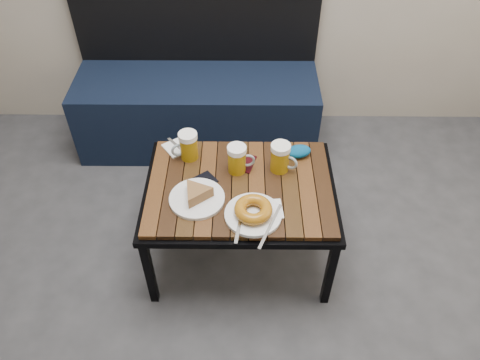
{
  "coord_description": "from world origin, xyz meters",
  "views": [
    {
      "loc": [
        0.05,
        -0.56,
        1.92
      ],
      "look_at": [
        0.04,
        0.87,
        0.5
      ],
      "focal_mm": 35.0,
      "sensor_mm": 36.0,
      "label": 1
    }
  ],
  "objects_px": {
    "bench": "(198,103)",
    "beer_mug_left": "(188,146)",
    "beer_mug_centre": "(237,159)",
    "cafe_table": "(240,192)",
    "passport_navy": "(202,182)",
    "beer_mug_right": "(281,158)",
    "plate_bagel": "(253,212)",
    "knit_pouch": "(298,151)",
    "plate_pie": "(197,196)",
    "passport_burgundy": "(244,163)"
  },
  "relations": [
    {
      "from": "beer_mug_centre",
      "to": "passport_burgundy",
      "type": "bearing_deg",
      "value": 51.12
    },
    {
      "from": "beer_mug_left",
      "to": "knit_pouch",
      "type": "height_order",
      "value": "beer_mug_left"
    },
    {
      "from": "plate_bagel",
      "to": "passport_navy",
      "type": "distance_m",
      "value": 0.3
    },
    {
      "from": "knit_pouch",
      "to": "beer_mug_right",
      "type": "bearing_deg",
      "value": -134.08
    },
    {
      "from": "plate_bagel",
      "to": "passport_navy",
      "type": "bearing_deg",
      "value": 138.86
    },
    {
      "from": "cafe_table",
      "to": "beer_mug_centre",
      "type": "xyz_separation_m",
      "value": [
        -0.01,
        0.09,
        0.11
      ]
    },
    {
      "from": "bench",
      "to": "plate_bagel",
      "type": "height_order",
      "value": "bench"
    },
    {
      "from": "beer_mug_centre",
      "to": "plate_pie",
      "type": "xyz_separation_m",
      "value": [
        -0.17,
        -0.18,
        -0.04
      ]
    },
    {
      "from": "beer_mug_right",
      "to": "plate_bagel",
      "type": "relative_size",
      "value": 0.47
    },
    {
      "from": "plate_bagel",
      "to": "knit_pouch",
      "type": "relative_size",
      "value": 2.55
    },
    {
      "from": "plate_bagel",
      "to": "passport_navy",
      "type": "height_order",
      "value": "plate_bagel"
    },
    {
      "from": "beer_mug_left",
      "to": "beer_mug_right",
      "type": "xyz_separation_m",
      "value": [
        0.42,
        -0.08,
        0.0
      ]
    },
    {
      "from": "beer_mug_centre",
      "to": "plate_bagel",
      "type": "xyz_separation_m",
      "value": [
        0.07,
        -0.27,
        -0.04
      ]
    },
    {
      "from": "bench",
      "to": "beer_mug_right",
      "type": "relative_size",
      "value": 10.01
    },
    {
      "from": "passport_navy",
      "to": "bench",
      "type": "bearing_deg",
      "value": 148.47
    },
    {
      "from": "beer_mug_centre",
      "to": "knit_pouch",
      "type": "distance_m",
      "value": 0.3
    },
    {
      "from": "knit_pouch",
      "to": "plate_bagel",
      "type": "bearing_deg",
      "value": -119.73
    },
    {
      "from": "bench",
      "to": "beer_mug_centre",
      "type": "xyz_separation_m",
      "value": [
        0.25,
        -0.8,
        0.27
      ]
    },
    {
      "from": "beer_mug_right",
      "to": "plate_pie",
      "type": "bearing_deg",
      "value": -126.37
    },
    {
      "from": "plate_pie",
      "to": "knit_pouch",
      "type": "bearing_deg",
      "value": 32.44
    },
    {
      "from": "beer_mug_centre",
      "to": "knit_pouch",
      "type": "relative_size",
      "value": 1.16
    },
    {
      "from": "passport_burgundy",
      "to": "knit_pouch",
      "type": "distance_m",
      "value": 0.26
    },
    {
      "from": "beer_mug_right",
      "to": "plate_bagel",
      "type": "xyz_separation_m",
      "value": [
        -0.12,
        -0.28,
        -0.04
      ]
    },
    {
      "from": "beer_mug_left",
      "to": "beer_mug_right",
      "type": "relative_size",
      "value": 0.98
    },
    {
      "from": "cafe_table",
      "to": "knit_pouch",
      "type": "bearing_deg",
      "value": 35.69
    },
    {
      "from": "cafe_table",
      "to": "beer_mug_left",
      "type": "distance_m",
      "value": 0.32
    },
    {
      "from": "plate_bagel",
      "to": "passport_burgundy",
      "type": "bearing_deg",
      "value": 96.58
    },
    {
      "from": "beer_mug_left",
      "to": "passport_navy",
      "type": "bearing_deg",
      "value": 93.34
    },
    {
      "from": "beer_mug_left",
      "to": "beer_mug_right",
      "type": "bearing_deg",
      "value": 149.59
    },
    {
      "from": "bench",
      "to": "plate_pie",
      "type": "distance_m",
      "value": 1.01
    },
    {
      "from": "beer_mug_left",
      "to": "plate_bagel",
      "type": "xyz_separation_m",
      "value": [
        0.29,
        -0.36,
        -0.04
      ]
    },
    {
      "from": "beer_mug_centre",
      "to": "plate_bagel",
      "type": "distance_m",
      "value": 0.28
    },
    {
      "from": "bench",
      "to": "beer_mug_left",
      "type": "relative_size",
      "value": 10.19
    },
    {
      "from": "cafe_table",
      "to": "plate_pie",
      "type": "relative_size",
      "value": 3.58
    },
    {
      "from": "beer_mug_centre",
      "to": "beer_mug_left",
      "type": "bearing_deg",
      "value": 154.3
    },
    {
      "from": "bench",
      "to": "passport_burgundy",
      "type": "distance_m",
      "value": 0.83
    },
    {
      "from": "bench",
      "to": "plate_bagel",
      "type": "bearing_deg",
      "value": -73.62
    },
    {
      "from": "beer_mug_right",
      "to": "plate_bagel",
      "type": "height_order",
      "value": "beer_mug_right"
    },
    {
      "from": "bench",
      "to": "passport_burgundy",
      "type": "relative_size",
      "value": 11.79
    },
    {
      "from": "passport_navy",
      "to": "beer_mug_right",
      "type": "bearing_deg",
      "value": 66.47
    },
    {
      "from": "bench",
      "to": "beer_mug_left",
      "type": "xyz_separation_m",
      "value": [
        0.02,
        -0.71,
        0.27
      ]
    },
    {
      "from": "beer_mug_left",
      "to": "beer_mug_centre",
      "type": "xyz_separation_m",
      "value": [
        0.23,
        -0.09,
        -0.0
      ]
    },
    {
      "from": "cafe_table",
      "to": "beer_mug_right",
      "type": "height_order",
      "value": "beer_mug_right"
    },
    {
      "from": "beer_mug_centre",
      "to": "beer_mug_right",
      "type": "distance_m",
      "value": 0.19
    },
    {
      "from": "plate_pie",
      "to": "passport_burgundy",
      "type": "height_order",
      "value": "plate_pie"
    },
    {
      "from": "beer_mug_centre",
      "to": "plate_bagel",
      "type": "relative_size",
      "value": 0.45
    },
    {
      "from": "bench",
      "to": "cafe_table",
      "type": "height_order",
      "value": "bench"
    },
    {
      "from": "cafe_table",
      "to": "bench",
      "type": "bearing_deg",
      "value": 106.27
    },
    {
      "from": "cafe_table",
      "to": "beer_mug_left",
      "type": "bearing_deg",
      "value": 143.13
    },
    {
      "from": "plate_pie",
      "to": "passport_burgundy",
      "type": "bearing_deg",
      "value": 48.98
    }
  ]
}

